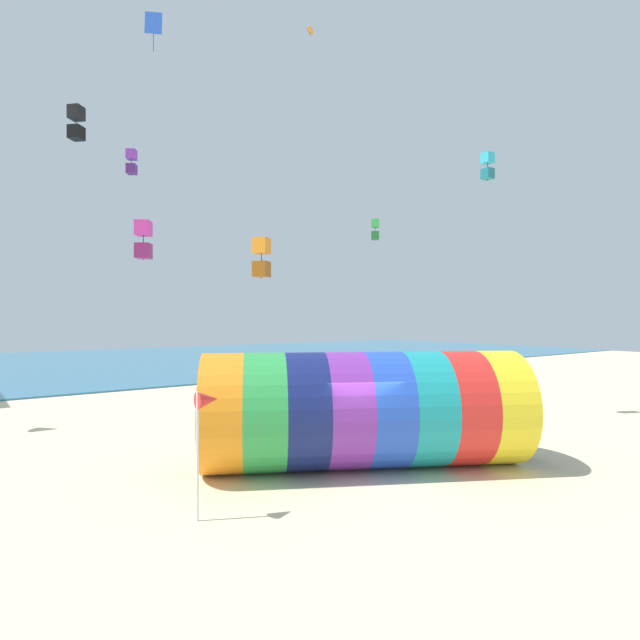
{
  "coord_description": "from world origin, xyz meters",
  "views": [
    {
      "loc": [
        -8.73,
        -10.02,
        4.07
      ],
      "look_at": [
        0.43,
        2.27,
        4.05
      ],
      "focal_mm": 28.0,
      "sensor_mm": 36.0,
      "label": 1
    }
  ],
  "objects_px": {
    "kite_green_box": "(375,230)",
    "kite_orange_box": "(262,258)",
    "giant_inflatable_tube": "(364,409)",
    "kite_orange_parafoil": "(310,30)",
    "kite_handler": "(526,429)",
    "kite_black_box": "(76,123)",
    "kite_blue_diamond": "(153,23)",
    "kite_purple_box": "(132,162)",
    "kite_cyan_box": "(488,166)",
    "kite_magenta_box": "(143,240)",
    "beach_flag": "(207,405)"
  },
  "relations": [
    {
      "from": "kite_black_box",
      "to": "kite_purple_box",
      "type": "height_order",
      "value": "kite_black_box"
    },
    {
      "from": "kite_green_box",
      "to": "kite_orange_box",
      "type": "height_order",
      "value": "kite_green_box"
    },
    {
      "from": "kite_orange_parafoil",
      "to": "kite_blue_diamond",
      "type": "distance_m",
      "value": 8.42
    },
    {
      "from": "kite_orange_parafoil",
      "to": "kite_blue_diamond",
      "type": "xyz_separation_m",
      "value": [
        -6.99,
        4.69,
        0.14
      ]
    },
    {
      "from": "kite_purple_box",
      "to": "kite_blue_diamond",
      "type": "height_order",
      "value": "kite_blue_diamond"
    },
    {
      "from": "giant_inflatable_tube",
      "to": "kite_orange_parafoil",
      "type": "height_order",
      "value": "kite_orange_parafoil"
    },
    {
      "from": "kite_magenta_box",
      "to": "kite_purple_box",
      "type": "height_order",
      "value": "kite_purple_box"
    },
    {
      "from": "kite_handler",
      "to": "kite_blue_diamond",
      "type": "bearing_deg",
      "value": 104.76
    },
    {
      "from": "kite_green_box",
      "to": "kite_blue_diamond",
      "type": "distance_m",
      "value": 16.28
    },
    {
      "from": "kite_black_box",
      "to": "kite_blue_diamond",
      "type": "relative_size",
      "value": 0.8
    },
    {
      "from": "giant_inflatable_tube",
      "to": "kite_blue_diamond",
      "type": "distance_m",
      "value": 24.7
    },
    {
      "from": "giant_inflatable_tube",
      "to": "kite_black_box",
      "type": "xyz_separation_m",
      "value": [
        -4.2,
        16.28,
        12.06
      ]
    },
    {
      "from": "kite_orange_parafoil",
      "to": "kite_purple_box",
      "type": "distance_m",
      "value": 12.03
    },
    {
      "from": "kite_purple_box",
      "to": "kite_blue_diamond",
      "type": "relative_size",
      "value": 0.63
    },
    {
      "from": "kite_handler",
      "to": "kite_orange_box",
      "type": "xyz_separation_m",
      "value": [
        -4.62,
        7.58,
        5.49
      ]
    },
    {
      "from": "kite_green_box",
      "to": "kite_blue_diamond",
      "type": "relative_size",
      "value": 0.53
    },
    {
      "from": "kite_orange_box",
      "to": "kite_blue_diamond",
      "type": "height_order",
      "value": "kite_blue_diamond"
    },
    {
      "from": "kite_black_box",
      "to": "kite_blue_diamond",
      "type": "bearing_deg",
      "value": 3.4
    },
    {
      "from": "kite_cyan_box",
      "to": "kite_handler",
      "type": "bearing_deg",
      "value": -134.97
    },
    {
      "from": "kite_handler",
      "to": "kite_orange_parafoil",
      "type": "bearing_deg",
      "value": 81.46
    },
    {
      "from": "giant_inflatable_tube",
      "to": "kite_orange_box",
      "type": "xyz_separation_m",
      "value": [
        -0.09,
        5.48,
        4.73
      ]
    },
    {
      "from": "kite_black_box",
      "to": "kite_orange_box",
      "type": "bearing_deg",
      "value": -69.15
    },
    {
      "from": "kite_blue_diamond",
      "to": "kite_orange_parafoil",
      "type": "bearing_deg",
      "value": -33.86
    },
    {
      "from": "kite_green_box",
      "to": "kite_cyan_box",
      "type": "bearing_deg",
      "value": -90.6
    },
    {
      "from": "kite_magenta_box",
      "to": "kite_green_box",
      "type": "xyz_separation_m",
      "value": [
        12.69,
        1.98,
        2.0
      ]
    },
    {
      "from": "kite_purple_box",
      "to": "kite_green_box",
      "type": "bearing_deg",
      "value": -37.45
    },
    {
      "from": "kite_purple_box",
      "to": "kite_blue_diamond",
      "type": "xyz_separation_m",
      "value": [
        1.03,
        -0.41,
        7.52
      ]
    },
    {
      "from": "kite_orange_parafoil",
      "to": "kite_purple_box",
      "type": "bearing_deg",
      "value": 147.51
    },
    {
      "from": "kite_magenta_box",
      "to": "beach_flag",
      "type": "height_order",
      "value": "kite_magenta_box"
    },
    {
      "from": "giant_inflatable_tube",
      "to": "kite_orange_parafoil",
      "type": "bearing_deg",
      "value": 60.74
    },
    {
      "from": "kite_magenta_box",
      "to": "kite_blue_diamond",
      "type": "height_order",
      "value": "kite_blue_diamond"
    },
    {
      "from": "kite_cyan_box",
      "to": "kite_magenta_box",
      "type": "bearing_deg",
      "value": 158.75
    },
    {
      "from": "kite_purple_box",
      "to": "kite_orange_box",
      "type": "height_order",
      "value": "kite_purple_box"
    },
    {
      "from": "kite_orange_parafoil",
      "to": "beach_flag",
      "type": "relative_size",
      "value": 0.29
    },
    {
      "from": "kite_cyan_box",
      "to": "beach_flag",
      "type": "relative_size",
      "value": 0.45
    },
    {
      "from": "kite_black_box",
      "to": "kite_green_box",
      "type": "bearing_deg",
      "value": -28.92
    },
    {
      "from": "kite_purple_box",
      "to": "kite_black_box",
      "type": "bearing_deg",
      "value": -167.1
    },
    {
      "from": "kite_orange_box",
      "to": "kite_cyan_box",
      "type": "relative_size",
      "value": 1.29
    },
    {
      "from": "kite_green_box",
      "to": "kite_black_box",
      "type": "xyz_separation_m",
      "value": [
        -13.07,
        7.22,
        4.84
      ]
    },
    {
      "from": "kite_cyan_box",
      "to": "kite_purple_box",
      "type": "bearing_deg",
      "value": 124.64
    },
    {
      "from": "kite_handler",
      "to": "beach_flag",
      "type": "bearing_deg",
      "value": 171.89
    },
    {
      "from": "kite_orange_parafoil",
      "to": "kite_blue_diamond",
      "type": "height_order",
      "value": "kite_blue_diamond"
    },
    {
      "from": "kite_blue_diamond",
      "to": "kite_cyan_box",
      "type": "bearing_deg",
      "value": -57.41
    },
    {
      "from": "giant_inflatable_tube",
      "to": "kite_handler",
      "type": "height_order",
      "value": "giant_inflatable_tube"
    },
    {
      "from": "kite_black_box",
      "to": "kite_purple_box",
      "type": "bearing_deg",
      "value": 12.9
    },
    {
      "from": "kite_handler",
      "to": "kite_magenta_box",
      "type": "relative_size",
      "value": 1.17
    },
    {
      "from": "kite_magenta_box",
      "to": "kite_green_box",
      "type": "distance_m",
      "value": 13.0
    },
    {
      "from": "giant_inflatable_tube",
      "to": "kite_magenta_box",
      "type": "xyz_separation_m",
      "value": [
        -3.82,
        7.08,
        5.22
      ]
    },
    {
      "from": "kite_magenta_box",
      "to": "kite_orange_parafoil",
      "type": "relative_size",
      "value": 1.82
    },
    {
      "from": "kite_handler",
      "to": "kite_purple_box",
      "type": "bearing_deg",
      "value": 107.31
    }
  ]
}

